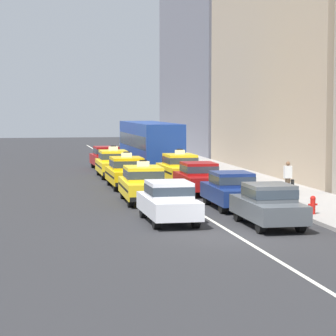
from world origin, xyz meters
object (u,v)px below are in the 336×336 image
Objects in this scene: sedan_left_nearest at (169,200)px; pedestrian_near_crosswalk at (288,179)px; sedan_right_third at (199,177)px; bus_right_fifth at (150,143)px; taxi_left_fourth at (113,163)px; taxi_right_fourth at (179,168)px; fire_hydrant at (313,204)px; taxi_left_second at (143,183)px; taxi_left_third at (126,172)px; sedan_right_second at (231,189)px; sedan_right_nearest at (268,204)px; sedan_left_fifth at (106,157)px.

pedestrian_near_crosswalk is at bearing 41.42° from sedan_left_nearest.
bus_right_fifth reaches higher than sedan_right_third.
taxi_left_fourth is 0.99× the size of taxi_right_fourth.
pedestrian_near_crosswalk reaches higher than sedan_left_nearest.
pedestrian_near_crosswalk is 6.02m from fire_hydrant.
sedan_left_nearest is at bearing -97.80° from bus_right_fifth.
taxi_left_third is (0.09, 6.24, 0.00)m from taxi_left_second.
sedan_right_second is 0.38× the size of bus_right_fifth.
bus_right_fifth is at bearing 59.16° from taxi_left_fourth.
sedan_right_second is 20.42m from bus_right_fifth.
fire_hydrant is at bearing -80.17° from taxi_right_fourth.
sedan_right_third is 4.66m from pedestrian_near_crosswalk.
taxi_left_fourth is at bearing -120.84° from bus_right_fifth.
taxi_left_third is 11.93m from bus_right_fifth.
taxi_left_second is at bearing 141.64° from sedan_right_second.
taxi_left_fourth is 19.20m from fire_hydrant.
fire_hydrant is at bearing 1.69° from sedan_left_nearest.
taxi_left_fourth is at bearing 118.62° from pedestrian_near_crosswalk.
bus_right_fifth is at bearing 90.37° from sedan_right_second.
pedestrian_near_crosswalk is (6.78, -12.43, 0.09)m from taxi_left_fourth.
sedan_right_nearest is at bearing -66.16° from taxi_left_second.
sedan_left_fifth is 21.26m from sedan_right_second.
bus_right_fifth is 23.79m from fire_hydrant.
pedestrian_near_crosswalk is (3.63, -17.71, -0.85)m from bus_right_fifth.
sedan_left_fifth and sedan_right_second have the same top height.
taxi_left_fourth reaches higher than sedan_left_nearest.
taxi_left_fourth is 5.35m from taxi_right_fourth.
sedan_left_fifth is at bearing 96.73° from sedan_right_nearest.
bus_right_fifth is (2.94, -0.64, 0.97)m from sedan_left_fifth.
fire_hydrant is (5.71, -18.33, -0.33)m from taxi_left_fourth.
sedan_left_fifth is (0.24, 12.10, -0.03)m from taxi_left_third.
taxi_left_second reaches higher than sedan_right_third.
sedan_right_second is at bearing -89.91° from taxi_right_fourth.
taxi_right_fourth is (-0.02, 15.91, 0.03)m from sedan_right_nearest.
sedan_left_nearest is 0.94× the size of taxi_left_second.
taxi_left_fourth is 1.06× the size of sedan_right_nearest.
sedan_left_nearest is 0.94× the size of taxi_left_third.
taxi_left_fourth is 1.05× the size of sedan_left_fifth.
sedan_left_fifth is 10.60m from taxi_right_fourth.
taxi_left_second is at bearing 113.84° from sedan_right_nearest.
sedan_left_nearest is 6.08m from taxi_left_second.
sedan_right_nearest reaches higher than fire_hydrant.
sedan_left_fifth is at bearing 88.85° from taxi_left_third.
taxi_right_fourth is (-0.02, 10.88, 0.03)m from sedan_right_second.
sedan_left_nearest is 0.99× the size of sedan_left_fifth.
taxi_left_fourth is 10.02m from sedan_right_third.
sedan_right_third is (3.27, 2.91, -0.03)m from taxi_left_second.
sedan_right_third is (3.15, -9.51, -0.03)m from taxi_left_fourth.
taxi_left_fourth is at bearing 89.75° from taxi_left_third.
taxi_right_fourth is at bearing 99.83° from fire_hydrant.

